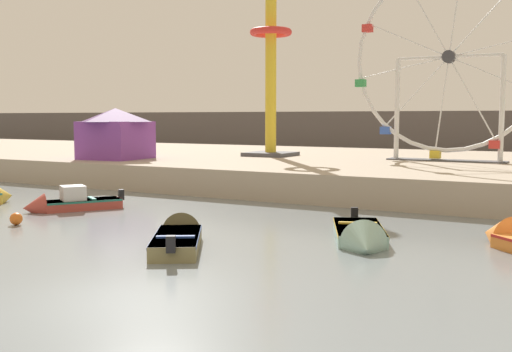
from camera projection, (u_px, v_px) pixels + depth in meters
ground_plane at (117, 300)px, 12.69m from camera, size 240.00×240.00×0.00m
quay_promenade at (423, 171)px, 35.19m from camera, size 110.00×22.76×1.35m
distant_town_skyline at (488, 135)px, 56.50m from camera, size 140.00×3.00×4.40m
motorboat_olive_wood at (179, 236)px, 18.25m from camera, size 3.31×4.31×1.20m
motorboat_seafoam at (361, 237)px, 18.26m from camera, size 3.09×4.59×1.38m
motorboat_faded_red at (67, 203)px, 24.86m from camera, size 3.05×3.86×1.35m
ferris_wheel_white_frame at (449, 61)px, 33.57m from camera, size 10.70×1.20×11.07m
drop_tower_yellow_tower at (271, 56)px, 38.11m from camera, size 2.80×2.80×13.84m
carnival_booth_purple_stall at (116, 132)px, 35.88m from camera, size 3.93×4.09×2.99m
mooring_buoy_orange at (16, 219)px, 21.49m from camera, size 0.44×0.44×0.44m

